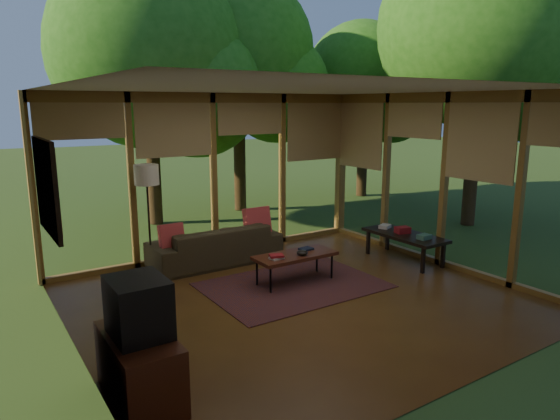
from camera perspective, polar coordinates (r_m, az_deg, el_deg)
floor at (r=6.67m, az=2.28°, el=-10.18°), size 5.50×5.50×0.00m
ceiling at (r=6.18m, az=2.49°, el=13.69°), size 5.50×5.50×0.00m
wall_left at (r=5.22m, az=-23.00°, el=-1.87°), size 0.04×5.00×2.70m
wall_front at (r=4.55m, az=21.08°, el=-3.68°), size 5.50×0.04×2.70m
window_wall_back at (r=8.42m, az=-7.59°, el=3.93°), size 5.50×0.12×2.70m
window_wall_right at (r=8.18m, az=18.28°, el=3.19°), size 0.12×5.00×2.70m
exterior_lawn at (r=17.62m, az=8.39°, el=3.62°), size 40.00×40.00×0.00m
tree_nw at (r=10.93m, az=-15.01°, el=17.04°), size 3.91×3.91×5.52m
tree_ne at (r=12.08m, az=-5.02°, el=17.37°), size 3.60×3.60×5.47m
tree_se at (r=11.16m, az=21.93°, el=18.88°), size 4.01×4.01×6.03m
tree_far at (r=13.97m, az=9.25°, el=14.61°), size 2.99×2.99×4.70m
rug at (r=7.14m, az=1.50°, el=-8.58°), size 2.42×1.72×0.01m
sofa at (r=8.09m, az=-7.39°, el=-3.97°), size 2.09×0.82×0.61m
pillow_left at (r=7.69m, az=-12.30°, el=-2.98°), size 0.37×0.20×0.39m
pillow_right at (r=8.31m, az=-2.64°, el=-1.32°), size 0.45×0.24×0.47m
ct_book_lower at (r=6.91m, az=-0.40°, el=-5.50°), size 0.19×0.15×0.03m
ct_book_upper at (r=6.90m, az=-0.40°, el=-5.25°), size 0.23×0.20×0.03m
ct_book_side at (r=7.34m, az=2.99°, el=-4.46°), size 0.21×0.16×0.03m
ct_bowl at (r=7.08m, az=2.55°, el=-4.89°), size 0.16×0.16×0.07m
media_cabinet at (r=4.65m, az=-15.74°, el=-16.96°), size 0.50×1.00×0.60m
television at (r=4.42m, az=-15.90°, el=-10.64°), size 0.45×0.55×0.50m
console_book_a at (r=8.10m, az=16.15°, el=-2.96°), size 0.21×0.16×0.07m
console_book_b at (r=8.39m, az=13.83°, el=-2.23°), size 0.26×0.21×0.10m
console_book_c at (r=8.66m, az=11.90°, el=-1.84°), size 0.25×0.23×0.06m
floor_lamp at (r=7.63m, az=-14.98°, el=3.22°), size 0.36×0.36×1.65m
coffee_table at (r=7.15m, az=1.75°, el=-5.30°), size 1.20×0.50×0.43m
side_console at (r=8.38m, az=14.05°, el=-2.94°), size 0.60×1.40×0.46m
wall_painting at (r=6.55m, az=-25.09°, el=2.38°), size 0.06×1.35×1.15m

